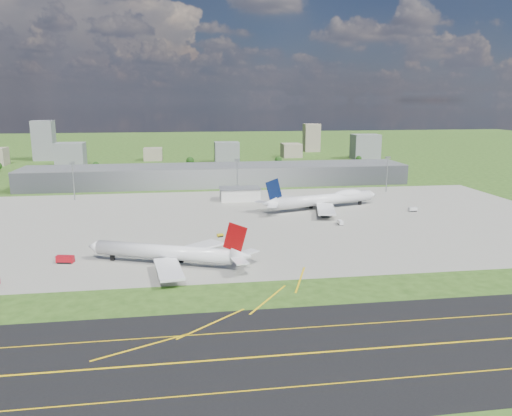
{
  "coord_description": "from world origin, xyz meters",
  "views": [
    {
      "loc": [
        -27.3,
        -227.93,
        65.82
      ],
      "look_at": [
        10.99,
        31.93,
        9.0
      ],
      "focal_mm": 35.0,
      "sensor_mm": 36.0,
      "label": 1
    }
  ],
  "objects": [
    {
      "name": "mast_west",
      "position": [
        -100.0,
        115.0,
        17.71
      ],
      "size": [
        3.5,
        2.0,
        25.9
      ],
      "color": "gray",
      "rests_on": "ground"
    },
    {
      "name": "ground",
      "position": [
        0.0,
        150.0,
        0.0
      ],
      "size": [
        1400.0,
        1400.0,
        0.0
      ],
      "primitive_type": "plane",
      "color": "#2B4B17",
      "rests_on": "ground"
    },
    {
      "name": "fire_truck",
      "position": [
        -76.59,
        -22.37,
        1.59
      ],
      "size": [
        7.49,
        4.12,
        3.18
      ],
      "rotation": [
        0.0,
        0.0,
        -0.22
      ],
      "color": "#A90C16",
      "rests_on": "ground"
    },
    {
      "name": "bldg_w",
      "position": [
        -140.0,
        300.0,
        12.0
      ],
      "size": [
        28.0,
        22.0,
        24.0
      ],
      "primitive_type": "cube",
      "color": "slate",
      "rests_on": "ground"
    },
    {
      "name": "ops_building",
      "position": [
        10.0,
        100.0,
        4.0
      ],
      "size": [
        26.0,
        16.0,
        8.0
      ],
      "primitive_type": "cube",
      "color": "silver",
      "rests_on": "ground"
    },
    {
      "name": "mast_east",
      "position": [
        120.0,
        115.0,
        17.71
      ],
      "size": [
        3.5,
        2.0,
        25.9
      ],
      "color": "gray",
      "rests_on": "ground"
    },
    {
      "name": "apron",
      "position": [
        10.0,
        40.0,
        0.04
      ],
      "size": [
        360.0,
        190.0,
        0.08
      ],
      "primitive_type": "cube",
      "color": "gray",
      "rests_on": "ground"
    },
    {
      "name": "airliner_blue_quad",
      "position": [
        58.54,
        64.47,
        5.93
      ],
      "size": [
        79.89,
        61.32,
        21.34
      ],
      "rotation": [
        0.0,
        0.0,
        0.3
      ],
      "color": "white",
      "rests_on": "ground"
    },
    {
      "name": "airliner_red_twin",
      "position": [
        -33.87,
        -31.19,
        5.21
      ],
      "size": [
        68.2,
        51.59,
        19.57
      ],
      "rotation": [
        0.0,
        0.0,
        2.76
      ],
      "color": "white",
      "rests_on": "ground"
    },
    {
      "name": "tree_far_e",
      "position": [
        160.0,
        285.0,
        4.53
      ],
      "size": [
        6.3,
        6.3,
        7.7
      ],
      "color": "#382314",
      "rests_on": "ground"
    },
    {
      "name": "van_white_near",
      "position": [
        55.84,
        23.64,
        1.24
      ],
      "size": [
        2.34,
        4.86,
        2.46
      ],
      "rotation": [
        0.0,
        0.0,
        1.54
      ],
      "color": "white",
      "rests_on": "ground"
    },
    {
      "name": "taxiway",
      "position": [
        0.0,
        -110.0,
        0.03
      ],
      "size": [
        1400.0,
        60.0,
        0.06
      ],
      "primitive_type": "cube",
      "color": "black",
      "rests_on": "ground"
    },
    {
      "name": "bldg_cw",
      "position": [
        -60.0,
        340.0,
        7.0
      ],
      "size": [
        20.0,
        18.0,
        14.0
      ],
      "primitive_type": "cube",
      "color": "gray",
      "rests_on": "ground"
    },
    {
      "name": "bldg_c",
      "position": [
        20.0,
        310.0,
        11.0
      ],
      "size": [
        26.0,
        20.0,
        22.0
      ],
      "primitive_type": "cube",
      "color": "slate",
      "rests_on": "ground"
    },
    {
      "name": "van_white_far",
      "position": [
        109.34,
        49.01,
        1.3
      ],
      "size": [
        5.13,
        2.69,
        2.57
      ],
      "rotation": [
        0.0,
        0.0,
        0.06
      ],
      "color": "silver",
      "rests_on": "ground"
    },
    {
      "name": "bldg_tall_w",
      "position": [
        -180.0,
        360.0,
        22.0
      ],
      "size": [
        22.0,
        20.0,
        44.0
      ],
      "primitive_type": "cube",
      "color": "slate",
      "rests_on": "ground"
    },
    {
      "name": "terminal",
      "position": [
        0.0,
        165.0,
        7.5
      ],
      "size": [
        300.0,
        42.0,
        15.0
      ],
      "primitive_type": "cube",
      "color": "slate",
      "rests_on": "ground"
    },
    {
      "name": "tug_yellow",
      "position": [
        -10.3,
        8.63,
        0.84
      ],
      "size": [
        3.42,
        2.43,
        1.59
      ],
      "rotation": [
        0.0,
        0.0,
        0.23
      ],
      "color": "#BCA50B",
      "rests_on": "ground"
    },
    {
      "name": "bldg_e",
      "position": [
        180.0,
        320.0,
        14.0
      ],
      "size": [
        30.0,
        22.0,
        28.0
      ],
      "primitive_type": "cube",
      "color": "slate",
      "rests_on": "ground"
    },
    {
      "name": "bldg_ce",
      "position": [
        100.0,
        350.0,
        8.0
      ],
      "size": [
        22.0,
        24.0,
        16.0
      ],
      "primitive_type": "cube",
      "color": "gray",
      "rests_on": "ground"
    },
    {
      "name": "tree_w",
      "position": [
        -110.0,
        265.0,
        4.86
      ],
      "size": [
        6.75,
        6.75,
        8.25
      ],
      "color": "#382314",
      "rests_on": "ground"
    },
    {
      "name": "tree_e",
      "position": [
        70.0,
        275.0,
        5.51
      ],
      "size": [
        7.65,
        7.65,
        9.35
      ],
      "color": "#382314",
      "rests_on": "ground"
    },
    {
      "name": "tree_c",
      "position": [
        -20.0,
        280.0,
        5.84
      ],
      "size": [
        8.1,
        8.1,
        9.9
      ],
      "color": "#382314",
      "rests_on": "ground"
    },
    {
      "name": "bldg_tall_e",
      "position": [
        140.0,
        410.0,
        18.0
      ],
      "size": [
        20.0,
        18.0,
        36.0
      ],
      "primitive_type": "cube",
      "color": "gray",
      "rests_on": "ground"
    },
    {
      "name": "mast_center",
      "position": [
        10.0,
        115.0,
        17.71
      ],
      "size": [
        3.5,
        2.0,
        25.9
      ],
      "color": "gray",
      "rests_on": "ground"
    }
  ]
}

